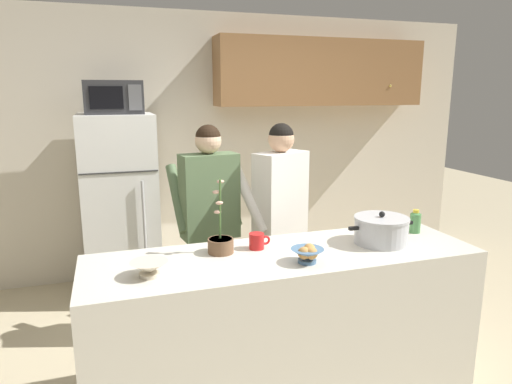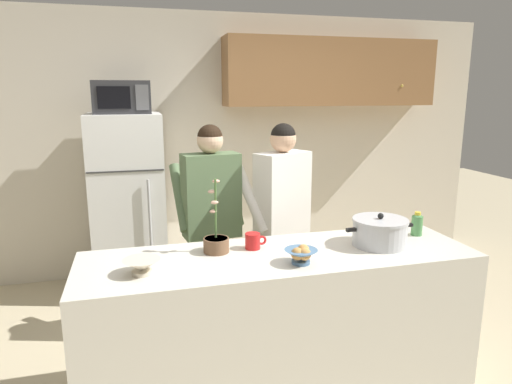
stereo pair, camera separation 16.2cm
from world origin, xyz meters
name	(u,v)px [view 1 (the left image)]	position (x,y,z in m)	size (l,w,h in m)	color
back_wall_unit	(228,130)	(0.25, 2.25, 1.45)	(6.00, 0.48, 2.60)	beige
kitchen_island	(284,326)	(0.00, 0.00, 0.46)	(2.29, 0.68, 0.92)	silver
refrigerator	(121,206)	(-0.86, 1.85, 0.82)	(0.64, 0.68, 1.65)	white
microwave	(114,97)	(-0.86, 1.83, 1.79)	(0.48, 0.37, 0.28)	#2D2D30
person_near_pot	(209,208)	(-0.26, 0.86, 1.00)	(0.53, 0.46, 1.61)	black
person_by_sink	(279,206)	(0.25, 0.75, 1.01)	(0.60, 0.56, 1.62)	#33384C
cooking_pot	(381,230)	(0.63, -0.01, 1.00)	(0.44, 0.33, 0.20)	silver
coffee_mug	(257,241)	(-0.13, 0.13, 0.97)	(0.13, 0.09, 0.10)	red
bread_bowl	(308,254)	(0.06, -0.18, 0.97)	(0.18, 0.18, 0.10)	#4C7299
empty_bowl	(149,268)	(-0.78, -0.10, 0.97)	(0.19, 0.19, 0.08)	beige
bottle_near_edge	(415,221)	(0.97, 0.11, 1.00)	(0.07, 0.07, 0.16)	#4C8C4C
potted_orchid	(221,242)	(-0.35, 0.13, 0.98)	(0.15, 0.15, 0.44)	brown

